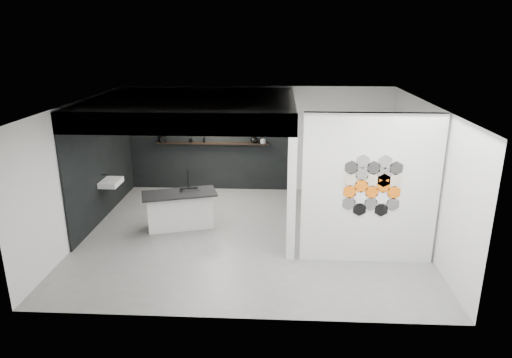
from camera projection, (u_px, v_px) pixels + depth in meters
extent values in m
cube|color=slate|center=(251.00, 235.00, 9.72)|extent=(7.00, 6.00, 0.01)
cube|color=silver|center=(370.00, 190.00, 8.23)|extent=(2.45, 0.15, 2.80)
cube|color=black|center=(209.00, 147.00, 12.25)|extent=(4.40, 0.04, 2.35)
cube|color=black|center=(103.00, 166.00, 10.48)|extent=(0.04, 4.00, 2.35)
cube|color=silver|center=(194.00, 107.00, 9.95)|extent=(4.40, 4.00, 0.40)
cube|color=silver|center=(291.00, 200.00, 8.37)|extent=(0.16, 0.16, 2.35)
cube|color=silver|center=(174.00, 124.00, 8.13)|extent=(4.40, 0.16, 0.40)
cube|color=silver|center=(111.00, 182.00, 10.38)|extent=(0.40, 0.60, 0.12)
cube|color=black|center=(212.00, 143.00, 12.11)|extent=(3.00, 0.15, 0.04)
cube|color=silver|center=(180.00, 210.00, 9.97)|extent=(1.47, 0.90, 0.79)
cube|color=black|center=(179.00, 194.00, 9.78)|extent=(1.71, 1.13, 0.04)
cube|color=black|center=(189.00, 190.00, 9.94)|extent=(0.50, 0.46, 0.01)
cylinder|color=black|center=(188.00, 180.00, 10.05)|extent=(0.03, 0.03, 0.37)
torus|color=black|center=(188.00, 172.00, 9.94)|extent=(0.06, 0.13, 0.13)
cylinder|color=black|center=(162.00, 139.00, 12.14)|extent=(0.24, 0.24, 0.16)
ellipsoid|color=black|center=(254.00, 140.00, 12.02)|extent=(0.27, 0.27, 0.17)
cylinder|color=gray|center=(263.00, 141.00, 12.02)|extent=(0.17, 0.17, 0.10)
cylinder|color=gray|center=(263.00, 141.00, 12.01)|extent=(0.11, 0.11, 0.12)
cylinder|color=black|center=(204.00, 140.00, 12.09)|extent=(0.06, 0.06, 0.14)
cylinder|color=black|center=(191.00, 140.00, 12.11)|extent=(0.09, 0.09, 0.10)
cylinder|color=black|center=(349.00, 203.00, 8.24)|extent=(0.26, 0.02, 0.26)
cylinder|color=orange|center=(350.00, 192.00, 8.17)|extent=(0.26, 0.02, 0.26)
cylinder|color=beige|center=(351.00, 180.00, 8.10)|extent=(0.26, 0.02, 0.26)
cylinder|color=#2D2D2D|center=(351.00, 168.00, 8.03)|extent=(0.26, 0.02, 0.26)
cylinder|color=black|center=(360.00, 209.00, 8.26)|extent=(0.26, 0.02, 0.26)
cylinder|color=white|center=(360.00, 198.00, 8.20)|extent=(0.26, 0.02, 0.26)
cylinder|color=orange|center=(361.00, 186.00, 8.13)|extent=(0.26, 0.02, 0.26)
cylinder|color=#66635E|center=(362.00, 174.00, 8.06)|extent=(0.26, 0.02, 0.26)
cylinder|color=silver|center=(363.00, 162.00, 7.99)|extent=(0.26, 0.02, 0.26)
cylinder|color=black|center=(371.00, 204.00, 8.22)|extent=(0.26, 0.02, 0.26)
cylinder|color=orange|center=(372.00, 192.00, 8.15)|extent=(0.26, 0.02, 0.26)
cylinder|color=beige|center=(373.00, 180.00, 8.08)|extent=(0.26, 0.02, 0.26)
cylinder|color=#2D2D2D|center=(374.00, 168.00, 8.01)|extent=(0.26, 0.02, 0.26)
cylinder|color=black|center=(381.00, 210.00, 8.25)|extent=(0.26, 0.02, 0.26)
cylinder|color=white|center=(382.00, 198.00, 8.18)|extent=(0.26, 0.02, 0.26)
cylinder|color=orange|center=(383.00, 186.00, 8.11)|extent=(0.26, 0.02, 0.26)
cylinder|color=#66635E|center=(384.00, 174.00, 8.04)|extent=(0.26, 0.02, 0.26)
cylinder|color=silver|center=(386.00, 162.00, 7.97)|extent=(0.26, 0.02, 0.26)
cylinder|color=black|center=(393.00, 204.00, 8.20)|extent=(0.26, 0.02, 0.26)
cylinder|color=orange|center=(394.00, 192.00, 8.13)|extent=(0.26, 0.02, 0.26)
cylinder|color=beige|center=(395.00, 180.00, 8.06)|extent=(0.26, 0.02, 0.26)
cylinder|color=#2D2D2D|center=(396.00, 168.00, 7.99)|extent=(0.26, 0.02, 0.26)
cylinder|color=orange|center=(384.00, 180.00, 8.07)|extent=(0.26, 0.02, 0.26)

